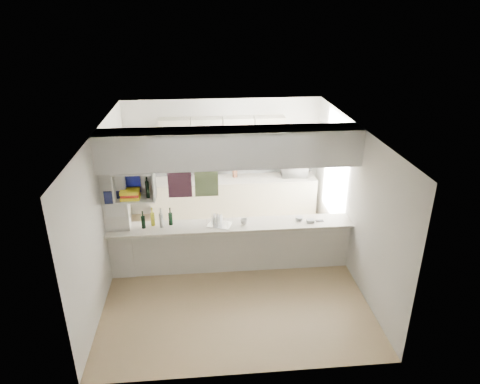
{
  "coord_description": "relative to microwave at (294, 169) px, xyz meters",
  "views": [
    {
      "loc": [
        -0.45,
        -6.5,
        4.39
      ],
      "look_at": [
        0.2,
        0.5,
        1.3
      ],
      "focal_mm": 32.0,
      "sensor_mm": 36.0,
      "label": 1
    }
  ],
  "objects": [
    {
      "name": "kitchen_run",
      "position": [
        -1.39,
        -0.01,
        -0.25
      ],
      "size": [
        3.6,
        0.63,
        2.24
      ],
      "color": "beige",
      "rests_on": "floor"
    },
    {
      "name": "servery_partition",
      "position": [
        -1.72,
        -2.14,
        0.58
      ],
      "size": [
        4.2,
        0.5,
        2.6
      ],
      "color": "silver",
      "rests_on": "floor"
    },
    {
      "name": "wall_left",
      "position": [
        -3.65,
        -2.14,
        0.22
      ],
      "size": [
        0.0,
        4.8,
        4.8
      ],
      "primitive_type": "plane",
      "rotation": [
        1.57,
        0.0,
        1.57
      ],
      "color": "silver",
      "rests_on": "floor"
    },
    {
      "name": "floor",
      "position": [
        -1.55,
        -2.14,
        -1.08
      ],
      "size": [
        4.8,
        4.8,
        0.0
      ],
      "primitive_type": "plane",
      "color": "tan",
      "rests_on": "ground"
    },
    {
      "name": "ceiling",
      "position": [
        -1.55,
        -2.14,
        1.52
      ],
      "size": [
        4.8,
        4.8,
        0.0
      ],
      "primitive_type": "plane",
      "color": "white",
      "rests_on": "wall_back"
    },
    {
      "name": "knife_block",
      "position": [
        -1.31,
        0.04,
        -0.07
      ],
      "size": [
        0.11,
        0.1,
        0.18
      ],
      "primitive_type": "cube",
      "rotation": [
        0.0,
        0.0,
        0.31
      ],
      "color": "brown",
      "rests_on": "bench_top"
    },
    {
      "name": "cup",
      "position": [
        -1.34,
        -2.19,
        -0.09
      ],
      "size": [
        0.13,
        0.13,
        0.1
      ],
      "primitive_type": "imported",
      "rotation": [
        0.0,
        0.0,
        -0.05
      ],
      "color": "white",
      "rests_on": "dish_rack"
    },
    {
      "name": "dish_rack",
      "position": [
        -1.75,
        -2.15,
        -0.07
      ],
      "size": [
        0.47,
        0.41,
        0.21
      ],
      "rotation": [
        0.0,
        0.0,
        -0.34
      ],
      "color": "silver",
      "rests_on": "breakfast_bar"
    },
    {
      "name": "utensil_jar",
      "position": [
        -1.73,
        0.01,
        -0.09
      ],
      "size": [
        0.1,
        0.1,
        0.14
      ],
      "primitive_type": "cylinder",
      "color": "black",
      "rests_on": "bench_top"
    },
    {
      "name": "wall_back",
      "position": [
        -1.55,
        0.26,
        0.22
      ],
      "size": [
        4.2,
        0.0,
        4.2
      ],
      "primitive_type": "plane",
      "rotation": [
        1.57,
        0.0,
        0.0
      ],
      "color": "silver",
      "rests_on": "floor"
    },
    {
      "name": "microwave",
      "position": [
        0.0,
        0.0,
        0.0
      ],
      "size": [
        0.58,
        0.41,
        0.31
      ],
      "primitive_type": "imported",
      "rotation": [
        0.0,
        0.0,
        3.08
      ],
      "color": "white",
      "rests_on": "bench_top"
    },
    {
      "name": "wine_bottles",
      "position": [
        -2.81,
        -2.1,
        -0.03
      ],
      "size": [
        0.52,
        0.15,
        0.35
      ],
      "color": "black",
      "rests_on": "breakfast_bar"
    },
    {
      "name": "bowl",
      "position": [
        -0.01,
        -0.01,
        0.19
      ],
      "size": [
        0.25,
        0.25,
        0.06
      ],
      "primitive_type": "imported",
      "color": "navy",
      "rests_on": "microwave"
    },
    {
      "name": "wall_right",
      "position": [
        0.55,
        -2.14,
        0.22
      ],
      "size": [
        0.0,
        4.8,
        4.8
      ],
      "primitive_type": "plane",
      "rotation": [
        1.57,
        0.0,
        -1.57
      ],
      "color": "silver",
      "rests_on": "floor"
    },
    {
      "name": "cubby_shelf",
      "position": [
        -3.12,
        -2.21,
        0.64
      ],
      "size": [
        0.65,
        0.35,
        0.5
      ],
      "color": "white",
      "rests_on": "bulkhead"
    },
    {
      "name": "plastic_tubs",
      "position": [
        -0.27,
        -2.14,
        -0.13
      ],
      "size": [
        0.48,
        0.21,
        0.06
      ],
      "color": "silver",
      "rests_on": "breakfast_bar"
    }
  ]
}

